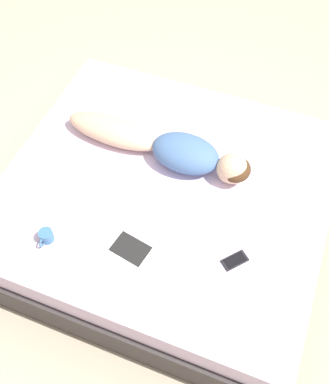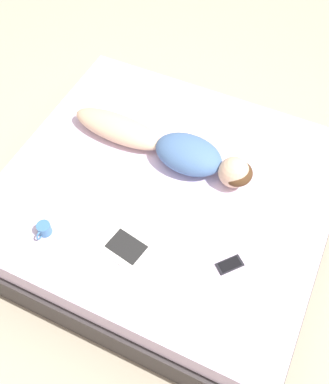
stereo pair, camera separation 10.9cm
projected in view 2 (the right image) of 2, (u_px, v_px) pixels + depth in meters
The scene contains 6 objects.
ground_plane at pixel (167, 225), 3.29m from camera, with size 12.00×12.00×0.00m, color #B7A88E.
bed at pixel (167, 206), 3.08m from camera, with size 1.92×2.11×0.51m.
person at pixel (171, 148), 2.93m from camera, with size 0.32×1.31×0.20m.
open_magazine at pixel (138, 233), 2.66m from camera, with size 0.51×0.38×0.01m.
coffee_mug at pixel (44, 229), 2.64m from camera, with size 0.12×0.08×0.08m.
cell_phone at pixel (230, 265), 2.54m from camera, with size 0.16×0.16×0.01m.
Camera 2 is at (1.53, 0.70, 2.83)m, focal length 42.00 mm.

